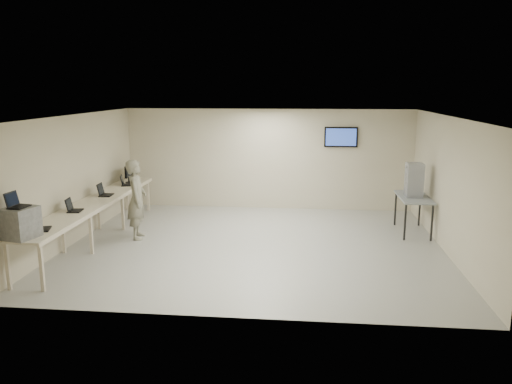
# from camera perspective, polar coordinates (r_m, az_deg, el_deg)

# --- Properties ---
(room) EXTENTS (8.01, 7.01, 2.81)m
(room) POSITION_cam_1_polar(r_m,az_deg,el_deg) (10.64, 0.10, 1.21)
(room) COLOR #B0B0A8
(room) RESTS_ON ground
(workbench) EXTENTS (0.76, 6.00, 0.90)m
(workbench) POSITION_cam_1_polar(r_m,az_deg,el_deg) (11.63, -17.97, -1.39)
(workbench) COLOR #BDB38E
(workbench) RESTS_ON ground
(equipment_box) EXTENTS (0.55, 0.60, 0.53)m
(equipment_box) POSITION_cam_1_polar(r_m,az_deg,el_deg) (9.22, -25.29, -3.20)
(equipment_box) COLOR gray
(equipment_box) RESTS_ON workbench
(laptop_on_box) EXTENTS (0.30, 0.36, 0.26)m
(laptop_on_box) POSITION_cam_1_polar(r_m,az_deg,el_deg) (9.17, -25.75, -1.18)
(laptop_on_box) COLOR black
(laptop_on_box) RESTS_ON equipment_box
(laptop_0) EXTENTS (0.39, 0.42, 0.28)m
(laptop_0) POSITION_cam_1_polar(r_m,az_deg,el_deg) (9.66, -23.56, -3.57)
(laptop_0) COLOR black
(laptop_0) RESTS_ON workbench
(laptop_1) EXTENTS (0.32, 0.37, 0.27)m
(laptop_1) POSITION_cam_1_polar(r_m,az_deg,el_deg) (10.84, -20.23, -1.72)
(laptop_1) COLOR black
(laptop_1) RESTS_ON workbench
(laptop_2) EXTENTS (0.33, 0.39, 0.29)m
(laptop_2) POSITION_cam_1_polar(r_m,az_deg,el_deg) (12.17, -17.00, -0.05)
(laptop_2) COLOR black
(laptop_2) RESTS_ON workbench
(laptop_3) EXTENTS (0.35, 0.39, 0.26)m
(laptop_3) POSITION_cam_1_polar(r_m,az_deg,el_deg) (13.31, -14.78, 1.04)
(laptop_3) COLOR black
(laptop_3) RESTS_ON workbench
(monitor_near) EXTENTS (0.21, 0.47, 0.46)m
(monitor_near) POSITION_cam_1_polar(r_m,az_deg,el_deg) (13.62, -14.34, 2.21)
(monitor_near) COLOR black
(monitor_near) RESTS_ON workbench
(monitor_far) EXTENTS (0.20, 0.44, 0.44)m
(monitor_far) POSITION_cam_1_polar(r_m,az_deg,el_deg) (14.00, -13.77, 2.43)
(monitor_far) COLOR black
(monitor_far) RESTS_ON workbench
(soldier) EXTENTS (0.56, 0.74, 1.80)m
(soldier) POSITION_cam_1_polar(r_m,az_deg,el_deg) (11.55, -13.47, -0.83)
(soldier) COLOR slate
(soldier) RESTS_ON ground
(side_table) EXTENTS (0.68, 1.47, 0.88)m
(side_table) POSITION_cam_1_polar(r_m,az_deg,el_deg) (12.25, 17.59, -0.81)
(side_table) COLOR gray
(side_table) RESTS_ON ground
(storage_bins) EXTENTS (0.37, 0.41, 0.79)m
(storage_bins) POSITION_cam_1_polar(r_m,az_deg,el_deg) (12.15, 17.63, 1.33)
(storage_bins) COLOR #9C9FA7
(storage_bins) RESTS_ON side_table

